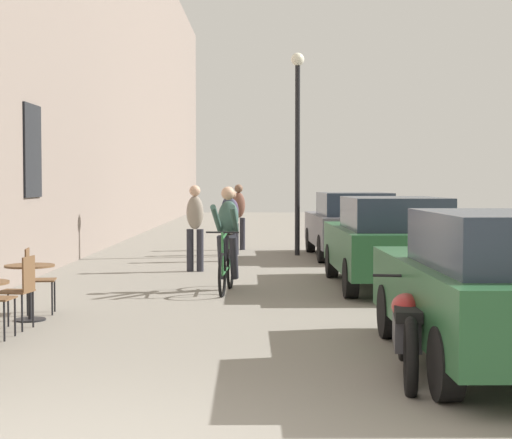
{
  "coord_description": "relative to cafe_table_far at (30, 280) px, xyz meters",
  "views": [
    {
      "loc": [
        1.05,
        -5.27,
        1.79
      ],
      "look_at": [
        0.86,
        15.81,
        0.85
      ],
      "focal_mm": 59.63,
      "sensor_mm": 36.0,
      "label": 1
    }
  ],
  "objects": [
    {
      "name": "cafe_chair_far_toward_wall",
      "position": [
        0.08,
        -0.67,
        -0.0
      ],
      "size": [
        0.43,
        0.43,
        0.89
      ],
      "color": "black",
      "rests_on": "ground_plane"
    },
    {
      "name": "parked_car_second",
      "position": [
        5.14,
        3.43,
        0.28
      ],
      "size": [
        1.9,
        4.36,
        1.54
      ],
      "color": "#23512D",
      "rests_on": "ground_plane"
    },
    {
      "name": "pedestrian_near",
      "position": [
        1.65,
        6.0,
        0.45
      ],
      "size": [
        0.35,
        0.25,
        1.72
      ],
      "color": "#26262D",
      "rests_on": "ground_plane"
    },
    {
      "name": "building_facade_left",
      "position": [
        -1.48,
        8.4,
        4.92
      ],
      "size": [
        0.54,
        68.0,
        10.88
      ],
      "color": "gray",
      "rests_on": "ground_plane"
    },
    {
      "name": "parked_car_nearest",
      "position": [
        5.29,
        -2.71,
        0.26
      ],
      "size": [
        1.86,
        4.28,
        1.51
      ],
      "color": "#23512D",
      "rests_on": "ground_plane"
    },
    {
      "name": "cafe_table_far",
      "position": [
        0.0,
        0.0,
        0.0
      ],
      "size": [
        0.64,
        0.64,
        0.72
      ],
      "color": "black",
      "rests_on": "ground_plane"
    },
    {
      "name": "cyclist_on_bicycle",
      "position": [
        2.42,
        2.94,
        0.29
      ],
      "size": [
        0.52,
        1.76,
        1.74
      ],
      "color": "black",
      "rests_on": "ground_plane"
    },
    {
      "name": "parked_car_third",
      "position": [
        5.08,
        9.13,
        0.28
      ],
      "size": [
        1.97,
        4.39,
        1.54
      ],
      "color": "#595960",
      "rests_on": "ground_plane"
    },
    {
      "name": "street_lamp",
      "position": [
        3.84,
        9.76,
        2.59
      ],
      "size": [
        0.32,
        0.32,
        4.9
      ],
      "color": "black",
      "rests_on": "ground_plane"
    },
    {
      "name": "pedestrian_mid",
      "position": [
        2.23,
        8.17,
        0.43
      ],
      "size": [
        0.37,
        0.29,
        1.68
      ],
      "color": "#26262D",
      "rests_on": "ground_plane"
    },
    {
      "name": "pedestrian_far",
      "position": [
        2.24,
        9.85,
        0.37
      ],
      "size": [
        0.35,
        0.26,
        1.59
      ],
      "color": "#26262D",
      "rests_on": "ground_plane"
    },
    {
      "name": "parked_motorcycle",
      "position": [
        4.35,
        -3.03,
        -0.12
      ],
      "size": [
        0.62,
        2.14,
        0.92
      ],
      "color": "black",
      "rests_on": "ground_plane"
    },
    {
      "name": "pedestrian_furthest",
      "position": [
        2.36,
        11.36,
        0.45
      ],
      "size": [
        0.38,
        0.3,
        1.72
      ],
      "color": "#26262D",
      "rests_on": "ground_plane"
    },
    {
      "name": "cafe_chair_far_toward_street",
      "position": [
        -0.08,
        0.54,
        -0.0
      ],
      "size": [
        0.43,
        0.43,
        0.89
      ],
      "color": "black",
      "rests_on": "ground_plane"
    }
  ]
}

